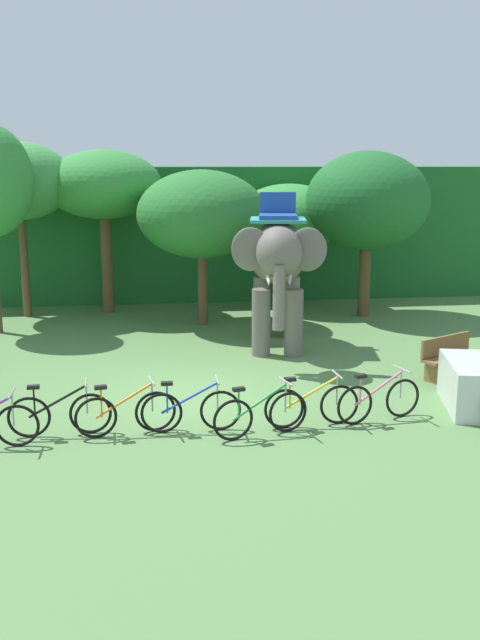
% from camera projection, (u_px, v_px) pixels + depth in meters
% --- Properties ---
extents(ground_plane, '(80.00, 80.00, 0.00)m').
position_uv_depth(ground_plane, '(193.00, 397.00, 13.57)').
color(ground_plane, '#567F47').
extents(foliage_hedge, '(36.00, 6.00, 4.37)m').
position_uv_depth(foliage_hedge, '(172.00, 228.00, 25.13)').
color(foliage_hedge, '#1E6028').
rests_on(foliage_hedge, ground).
extents(tree_far_right, '(3.09, 3.09, 5.10)m').
position_uv_depth(tree_far_right, '(19.00, 182.00, 19.94)').
color(tree_far_right, brown).
rests_on(tree_far_right, ground).
extents(tree_center_left, '(3.46, 3.46, 4.89)m').
position_uv_depth(tree_center_left, '(104.00, 186.00, 20.56)').
color(tree_center_left, brown).
rests_on(tree_center_left, ground).
extents(tree_left, '(3.58, 3.58, 4.32)m').
position_uv_depth(tree_left, '(202.00, 214.00, 19.11)').
color(tree_left, brown).
rests_on(tree_left, ground).
extents(tree_right, '(3.44, 3.44, 3.87)m').
position_uv_depth(tree_right, '(289.00, 219.00, 21.70)').
color(tree_right, brown).
rests_on(tree_right, ground).
extents(tree_center_right, '(3.58, 3.58, 4.84)m').
position_uv_depth(tree_center_right, '(367.00, 201.00, 20.13)').
color(tree_center_right, brown).
rests_on(tree_center_right, ground).
extents(elephant, '(2.27, 4.24, 3.78)m').
position_uv_depth(elephant, '(278.00, 260.00, 16.62)').
color(elephant, '#665E56').
rests_on(elephant, ground).
extents(bike_black, '(1.71, 0.52, 0.92)m').
position_uv_depth(bike_black, '(60.00, 414.00, 11.58)').
color(bike_black, black).
rests_on(bike_black, ground).
extents(bike_orange, '(1.69, 0.52, 0.92)m').
position_uv_depth(bike_orange, '(126.00, 413.00, 11.62)').
color(bike_orange, black).
rests_on(bike_orange, ground).
extents(bike_blue, '(1.71, 0.52, 0.92)m').
position_uv_depth(bike_blue, '(191.00, 410.00, 11.75)').
color(bike_blue, black).
rests_on(bike_blue, ground).
extents(bike_green, '(1.66, 0.62, 0.92)m').
position_uv_depth(bike_green, '(261.00, 414.00, 11.55)').
color(bike_green, black).
rests_on(bike_green, ground).
extents(bike_yellow, '(1.71, 0.52, 0.92)m').
position_uv_depth(bike_yellow, '(312.00, 405.00, 12.01)').
color(bike_yellow, black).
rests_on(bike_yellow, ground).
extents(bike_pink, '(1.66, 0.63, 0.92)m').
position_uv_depth(bike_pink, '(379.00, 400.00, 12.25)').
color(bike_pink, black).
rests_on(bike_pink, ground).
extents(wooden_bench, '(1.52, 1.06, 0.89)m').
position_uv_depth(wooden_bench, '(449.00, 355.00, 14.76)').
color(wooden_bench, brown).
rests_on(wooden_bench, ground).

